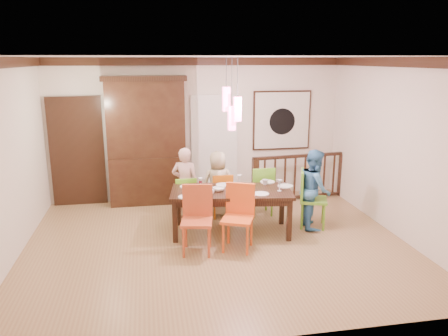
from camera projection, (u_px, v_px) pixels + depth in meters
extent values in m
plane|color=#977149|center=(217.00, 244.00, 6.97)|extent=(6.00, 6.00, 0.00)
plane|color=white|center=(216.00, 57.00, 6.26)|extent=(6.00, 6.00, 0.00)
plane|color=beige|center=(197.00, 130.00, 9.00)|extent=(6.00, 0.00, 6.00)
plane|color=beige|center=(5.00, 163.00, 6.10)|extent=(0.00, 5.00, 5.00)
plane|color=beige|center=(398.00, 148.00, 7.13)|extent=(0.00, 5.00, 5.00)
cube|color=black|center=(77.00, 153.00, 8.64)|extent=(1.04, 0.07, 2.24)
cube|color=silver|center=(214.00, 148.00, 9.12)|extent=(0.97, 0.05, 2.22)
cube|color=black|center=(282.00, 120.00, 9.24)|extent=(1.25, 0.04, 1.25)
cube|color=silver|center=(282.00, 121.00, 9.22)|extent=(1.18, 0.02, 1.18)
cylinder|color=black|center=(282.00, 122.00, 9.21)|extent=(0.56, 0.01, 0.56)
cube|color=#FB4B89|center=(226.00, 99.00, 6.91)|extent=(0.11, 0.11, 0.38)
cylinder|color=black|center=(226.00, 72.00, 6.81)|extent=(0.01, 0.01, 0.46)
cube|color=#FB4B89|center=(237.00, 109.00, 6.88)|extent=(0.11, 0.11, 0.38)
cylinder|color=black|center=(238.00, 77.00, 6.76)|extent=(0.01, 0.01, 0.61)
cube|color=#FB4B89|center=(232.00, 118.00, 6.95)|extent=(0.11, 0.11, 0.38)
cylinder|color=black|center=(232.00, 82.00, 6.81)|extent=(0.01, 0.01, 0.76)
cube|color=black|center=(231.00, 192.00, 7.25)|extent=(2.10, 1.18, 0.05)
cube|color=black|center=(175.00, 209.00, 7.54)|extent=(0.09, 0.09, 0.70)
cube|color=black|center=(277.00, 203.00, 7.85)|extent=(0.09, 0.09, 0.70)
cube|color=black|center=(179.00, 225.00, 6.83)|extent=(0.09, 0.09, 0.70)
cube|color=black|center=(290.00, 217.00, 7.14)|extent=(0.09, 0.09, 0.70)
cube|color=black|center=(227.00, 189.00, 7.64)|extent=(1.78, 0.30, 0.10)
cube|color=black|center=(236.00, 203.00, 6.89)|extent=(1.78, 0.30, 0.10)
cube|color=#6FC825|center=(185.00, 199.00, 7.89)|extent=(0.39, 0.39, 0.04)
cube|color=#6FC825|center=(185.00, 187.00, 7.84)|extent=(0.38, 0.05, 0.41)
cylinder|color=#6FC825|center=(178.00, 213.00, 7.77)|extent=(0.03, 0.03, 0.39)
cylinder|color=#6FC825|center=(195.00, 212.00, 7.82)|extent=(0.03, 0.03, 0.39)
cylinder|color=#6FC825|center=(177.00, 208.00, 8.06)|extent=(0.03, 0.03, 0.39)
cylinder|color=#6FC825|center=(193.00, 207.00, 8.11)|extent=(0.03, 0.03, 0.39)
cube|color=#CF620F|center=(221.00, 195.00, 8.10)|extent=(0.39, 0.39, 0.04)
cube|color=#CF620F|center=(221.00, 184.00, 8.04)|extent=(0.38, 0.05, 0.41)
cylinder|color=#CF620F|center=(214.00, 209.00, 7.98)|extent=(0.03, 0.03, 0.40)
cylinder|color=#CF620F|center=(231.00, 208.00, 8.03)|extent=(0.03, 0.03, 0.40)
cylinder|color=#CF620F|center=(212.00, 204.00, 8.27)|extent=(0.03, 0.03, 0.40)
cylinder|color=#CF620F|center=(228.00, 203.00, 8.32)|extent=(0.03, 0.03, 0.40)
cube|color=#63AC25|center=(261.00, 191.00, 8.20)|extent=(0.44, 0.44, 0.04)
cube|color=#63AC25|center=(261.00, 178.00, 8.14)|extent=(0.42, 0.05, 0.46)
cylinder|color=#63AC25|center=(254.00, 206.00, 8.06)|extent=(0.04, 0.04, 0.44)
cylinder|color=#63AC25|center=(272.00, 205.00, 8.12)|extent=(0.04, 0.04, 0.44)
cylinder|color=#63AC25|center=(249.00, 200.00, 8.39)|extent=(0.04, 0.04, 0.44)
cylinder|color=#63AC25|center=(267.00, 199.00, 8.45)|extent=(0.04, 0.04, 0.44)
cube|color=#B64A26|center=(197.00, 222.00, 6.54)|extent=(0.54, 0.54, 0.04)
cube|color=#B64A26|center=(197.00, 205.00, 6.48)|extent=(0.46, 0.13, 0.50)
cylinder|color=#B64A26|center=(186.00, 243.00, 6.39)|extent=(0.04, 0.04, 0.48)
cylinder|color=#B64A26|center=(211.00, 242.00, 6.46)|extent=(0.04, 0.04, 0.48)
cylinder|color=#B64A26|center=(184.00, 234.00, 6.75)|extent=(0.04, 0.04, 0.48)
cylinder|color=#B64A26|center=(208.00, 232.00, 6.81)|extent=(0.04, 0.04, 0.48)
cube|color=#E4591E|center=(238.00, 219.00, 6.66)|extent=(0.60, 0.60, 0.04)
cube|color=#E4591E|center=(238.00, 203.00, 6.59)|extent=(0.44, 0.22, 0.50)
cylinder|color=#E4591E|center=(228.00, 240.00, 6.51)|extent=(0.04, 0.04, 0.48)
cylinder|color=#E4591E|center=(252.00, 238.00, 6.58)|extent=(0.04, 0.04, 0.48)
cylinder|color=#E4591E|center=(224.00, 231.00, 6.86)|extent=(0.04, 0.04, 0.48)
cylinder|color=#E4591E|center=(246.00, 229.00, 6.93)|extent=(0.04, 0.04, 0.48)
cube|color=#5F9E25|center=(313.00, 200.00, 7.58)|extent=(0.58, 0.58, 0.04)
cube|color=#5F9E25|center=(314.00, 185.00, 7.51)|extent=(0.20, 0.44, 0.50)
cylinder|color=#5F9E25|center=(306.00, 218.00, 7.43)|extent=(0.04, 0.04, 0.48)
cylinder|color=#5F9E25|center=(327.00, 216.00, 7.50)|extent=(0.04, 0.04, 0.48)
cylinder|color=#5F9E25|center=(299.00, 211.00, 7.78)|extent=(0.04, 0.04, 0.48)
cylinder|color=#5F9E25|center=(319.00, 209.00, 7.85)|extent=(0.04, 0.04, 0.48)
cube|color=black|center=(148.00, 180.00, 8.85)|extent=(1.51, 0.44, 0.97)
cube|color=black|center=(146.00, 119.00, 8.56)|extent=(1.51, 0.40, 1.51)
cube|color=black|center=(146.00, 117.00, 8.74)|extent=(1.30, 0.02, 1.30)
cube|color=black|center=(144.00, 78.00, 8.37)|extent=(1.62, 0.44, 0.10)
cube|color=black|center=(254.00, 180.00, 8.90)|extent=(0.13, 0.13, 0.92)
cube|color=black|center=(344.00, 176.00, 9.24)|extent=(0.13, 0.13, 0.92)
cube|color=black|center=(301.00, 156.00, 8.96)|extent=(2.08, 0.27, 0.06)
cube|color=black|center=(299.00, 197.00, 9.17)|extent=(1.96, 0.24, 0.05)
imported|color=beige|center=(185.00, 184.00, 7.90)|extent=(0.57, 0.47, 1.34)
imported|color=beige|center=(218.00, 184.00, 8.12)|extent=(0.63, 0.44, 1.23)
imported|color=teal|center=(314.00, 189.00, 7.53)|extent=(0.64, 0.75, 1.38)
imported|color=gold|center=(243.00, 190.00, 7.11)|extent=(0.43, 0.43, 0.09)
imported|color=white|center=(219.00, 189.00, 7.18)|extent=(0.24, 0.24, 0.06)
imported|color=silver|center=(210.00, 192.00, 6.99)|extent=(0.15, 0.15, 0.11)
imported|color=silver|center=(265.00, 182.00, 7.55)|extent=(0.11, 0.11, 0.09)
cylinder|color=white|center=(187.00, 187.00, 7.42)|extent=(0.26, 0.26, 0.01)
cylinder|color=white|center=(224.00, 185.00, 7.52)|extent=(0.26, 0.26, 0.01)
cylinder|color=white|center=(267.00, 182.00, 7.71)|extent=(0.26, 0.26, 0.01)
cylinder|color=white|center=(186.00, 197.00, 6.87)|extent=(0.26, 0.26, 0.01)
cylinder|color=white|center=(261.00, 194.00, 7.02)|extent=(0.26, 0.26, 0.01)
cylinder|color=white|center=(285.00, 186.00, 7.46)|extent=(0.26, 0.26, 0.01)
cube|color=#D83359|center=(232.00, 196.00, 6.93)|extent=(0.18, 0.14, 0.01)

